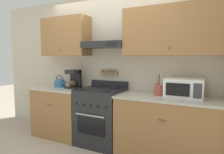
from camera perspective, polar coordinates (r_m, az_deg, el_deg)
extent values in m
plane|color=#B2A38E|center=(3.33, -6.13, -20.29)|extent=(16.00, 16.00, 0.00)
cube|color=beige|center=(3.61, -0.29, 2.78)|extent=(5.20, 0.08, 2.55)
cube|color=olive|center=(3.92, -13.07, 11.09)|extent=(0.95, 0.33, 0.71)
sphere|color=brown|center=(3.77, -14.72, 7.40)|extent=(0.02, 0.02, 0.02)
cube|color=olive|center=(3.08, 16.70, 12.55)|extent=(1.43, 0.33, 0.71)
sphere|color=brown|center=(2.89, 15.93, 7.98)|extent=(0.02, 0.02, 0.02)
cube|color=#232326|center=(3.41, -2.03, 9.17)|extent=(0.76, 0.37, 0.11)
cube|color=black|center=(3.15, -0.28, 9.47)|extent=(0.18, 0.01, 0.05)
cube|color=olive|center=(3.55, -0.88, 1.14)|extent=(0.34, 0.07, 0.02)
cylinder|color=olive|center=(3.61, -2.79, 1.85)|extent=(0.03, 0.03, 0.06)
cylinder|color=olive|center=(3.58, -1.84, 1.82)|extent=(0.03, 0.03, 0.06)
cylinder|color=olive|center=(3.54, -0.88, 1.79)|extent=(0.03, 0.03, 0.06)
cylinder|color=olive|center=(3.51, 0.11, 1.76)|extent=(0.03, 0.03, 0.06)
cylinder|color=olive|center=(3.48, 1.11, 1.72)|extent=(0.03, 0.03, 0.06)
cube|color=olive|center=(3.92, -14.09, -9.66)|extent=(0.95, 0.64, 0.86)
cube|color=#B7B2A3|center=(3.83, -14.25, -3.17)|extent=(0.97, 0.67, 0.03)
cylinder|color=brown|center=(3.63, -17.63, -7.51)|extent=(0.10, 0.01, 0.01)
cube|color=olive|center=(3.08, 15.42, -13.96)|extent=(1.43, 0.64, 0.86)
cube|color=#B7B2A3|center=(2.96, 15.65, -5.75)|extent=(1.45, 0.67, 0.03)
cylinder|color=brown|center=(2.70, 14.12, -11.95)|extent=(0.10, 0.01, 0.01)
cube|color=#232326|center=(3.43, -3.14, -11.22)|extent=(0.73, 0.64, 0.92)
cube|color=black|center=(3.19, -6.13, -13.95)|extent=(0.49, 0.01, 0.26)
cylinder|color=#ADAFB5|center=(3.11, -6.41, -10.87)|extent=(0.51, 0.02, 0.02)
cube|color=black|center=(3.32, -3.18, -3.48)|extent=(0.73, 0.64, 0.01)
cylinder|color=#232326|center=(3.28, -7.17, -3.37)|extent=(0.11, 0.11, 0.02)
cylinder|color=#232326|center=(3.10, -1.80, -3.85)|extent=(0.11, 0.11, 0.02)
cylinder|color=#232326|center=(3.54, -4.40, -2.70)|extent=(0.11, 0.11, 0.02)
cylinder|color=#232326|center=(3.37, 0.69, -3.09)|extent=(0.11, 0.11, 0.02)
cylinder|color=black|center=(3.23, -10.21, -7.59)|extent=(0.03, 0.02, 0.03)
cylinder|color=black|center=(3.16, -8.29, -7.88)|extent=(0.03, 0.02, 0.03)
cylinder|color=black|center=(3.09, -6.28, -8.17)|extent=(0.03, 0.02, 0.03)
cylinder|color=black|center=(3.02, -4.17, -8.46)|extent=(0.03, 0.02, 0.03)
cylinder|color=black|center=(2.95, -1.97, -8.76)|extent=(0.03, 0.02, 0.03)
cube|color=#232326|center=(3.57, -0.80, -1.88)|extent=(0.73, 0.04, 0.10)
cylinder|color=teal|center=(3.90, -14.74, -1.90)|extent=(0.20, 0.20, 0.12)
ellipsoid|color=teal|center=(3.89, -14.77, -1.03)|extent=(0.18, 0.18, 0.07)
sphere|color=black|center=(3.89, -14.78, -0.39)|extent=(0.02, 0.02, 0.02)
cylinder|color=teal|center=(3.84, -13.71, -1.73)|extent=(0.12, 0.04, 0.10)
torus|color=black|center=(3.89, -14.77, -0.73)|extent=(0.17, 0.01, 0.17)
cube|color=black|center=(3.70, -10.97, -2.90)|extent=(0.21, 0.24, 0.03)
cube|color=black|center=(3.75, -10.27, -0.46)|extent=(0.21, 0.08, 0.33)
cube|color=black|center=(3.67, -11.15, 1.45)|extent=(0.21, 0.20, 0.07)
ellipsoid|color=#4C3323|center=(3.68, -11.19, -1.78)|extent=(0.13, 0.13, 0.12)
cube|color=white|center=(2.97, 19.94, -2.95)|extent=(0.51, 0.38, 0.27)
cube|color=black|center=(2.78, 18.21, -3.44)|extent=(0.31, 0.01, 0.17)
cube|color=#38383D|center=(2.76, 23.25, -3.69)|extent=(0.10, 0.01, 0.19)
cylinder|color=#B24C42|center=(3.02, 13.14, -3.65)|extent=(0.12, 0.12, 0.16)
cylinder|color=olive|center=(2.99, 12.78, -0.75)|extent=(0.01, 0.05, 0.16)
cylinder|color=#28282B|center=(3.00, 13.32, -0.75)|extent=(0.01, 0.04, 0.16)
cylinder|color=#B2B2B7|center=(3.00, 13.69, -0.75)|extent=(0.01, 0.03, 0.16)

